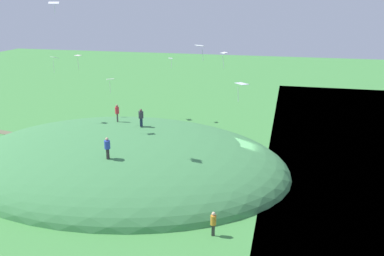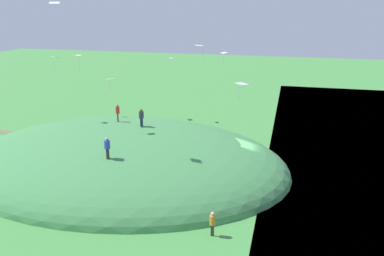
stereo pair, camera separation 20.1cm
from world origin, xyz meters
name	(u,v)px [view 2 (the right image)]	position (x,y,z in m)	size (l,w,h in m)	color
ground_plane	(243,167)	(0.00, 0.00, 0.00)	(160.00, 160.00, 0.00)	#448D41
grass_hill	(124,166)	(11.19, 2.39, 0.00)	(31.48, 23.83, 7.11)	#43884B
dirt_path	(1,131)	(29.63, -4.21, 0.02)	(11.42, 1.08, 0.04)	#686548
person_watching_kites	(141,116)	(9.94, 0.45, 4.58)	(0.64, 0.64, 1.74)	#202F49
person_near_shore	(107,145)	(10.00, 8.15, 4.21)	(0.52, 0.52, 1.78)	#31282B
person_walking_path	(118,111)	(12.92, -0.77, 4.54)	(0.48, 0.48, 1.80)	#4F4244
person_on_hilltop	(213,221)	(0.60, 12.48, 1.14)	(0.41, 0.41, 1.79)	#33322F
kite_1	(54,3)	(17.93, 0.78, 14.92)	(1.13, 0.99, 1.15)	white
kite_4	(242,84)	(0.37, 0.57, 8.10)	(1.40, 1.39, 1.64)	white
kite_5	(55,58)	(18.77, 0.17, 9.73)	(0.91, 0.78, 1.57)	white
kite_6	(79,57)	(18.50, -4.02, 9.37)	(0.85, 0.73, 1.63)	silver
kite_7	(171,59)	(11.02, -13.82, 8.00)	(0.71, 0.77, 1.26)	white
kite_8	(111,80)	(11.90, 2.64, 8.35)	(0.80, 0.76, 1.29)	white
kite_9	(200,46)	(3.62, 3.04, 11.60)	(0.98, 1.09, 1.26)	white
kite_11	(224,54)	(1.74, 2.21, 10.90)	(0.72, 0.73, 1.32)	white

